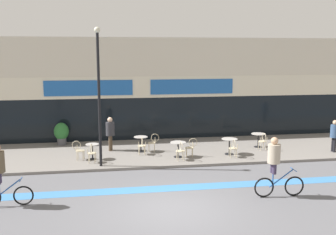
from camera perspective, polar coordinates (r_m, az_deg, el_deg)
The scene contains 23 objects.
ground_plane at distance 13.14m, azimuth 0.46°, elevation -13.13°, with size 120.00×120.00×0.00m, color #5B5B60.
sidewalk_slab at distance 19.95m, azimuth -3.04°, elevation -5.06°, with size 40.00×5.50×0.12m, color slate.
storefront_facade at distance 24.11m, azimuth -4.30°, elevation 4.34°, with size 40.00×4.06×5.88m.
bike_lane_stripe at distance 14.95m, azimuth -0.82°, elevation -10.27°, with size 36.00×0.70×0.01m, color #3D7AB7.
bistro_table_0 at distance 18.63m, azimuth -10.92°, elevation -4.45°, with size 0.61×0.61×0.73m.
bistro_table_1 at distance 19.72m, azimuth -3.98°, elevation -3.43°, with size 0.69×0.69×0.77m.
bistro_table_2 at distance 18.68m, azimuth 1.48°, elevation -4.20°, with size 0.75×0.75×0.73m.
bistro_table_3 at distance 19.40m, azimuth 8.90°, elevation -3.69°, with size 0.78×0.78×0.78m.
bistro_table_4 at distance 21.16m, azimuth 12.97°, elevation -2.84°, with size 0.73×0.73×0.72m.
cafe_chair_0_near at distance 18.02m, azimuth -11.02°, elevation -4.91°, with size 0.45×0.60×0.90m.
cafe_chair_0_side at distance 18.66m, azimuth -12.85°, elevation -4.47°, with size 0.59×0.44×0.90m.
cafe_chair_1_near at distance 19.12m, azimuth -3.81°, elevation -3.93°, with size 0.40×0.57×0.90m.
cafe_chair_1_side at distance 19.78m, azimuth -2.17°, elevation -3.46°, with size 0.60×0.45×0.90m.
cafe_chair_2_near at distance 18.08m, azimuth 1.86°, elevation -4.69°, with size 0.42×0.59×0.90m.
cafe_chair_2_side at distance 18.79m, azimuth 3.36°, elevation -4.16°, with size 0.60×0.44×0.90m.
cafe_chair_3_near at distance 18.83m, azimuth 9.48°, elevation -4.24°, with size 0.42×0.59×0.90m.
cafe_chair_4_near at distance 20.60m, azimuth 13.63°, elevation -3.20°, with size 0.43×0.59×0.90m.
planter_pot at distance 21.86m, azimuth -15.21°, elevation -2.16°, with size 0.78×0.78×1.21m.
lamp_post at distance 17.00m, azimuth -10.00°, elevation 4.15°, with size 0.26×0.26×5.98m.
cyclist_0 at distance 14.04m, azimuth -23.25°, elevation -6.96°, with size 1.69×0.50×2.14m.
cyclist_1 at distance 14.29m, azimuth 15.34°, elevation -6.40°, with size 1.83×0.49×2.16m.
pedestrian_near_end at distance 20.04m, azimuth -8.39°, elevation -1.93°, with size 0.54×0.54×1.71m.
pedestrian_far_end at distance 21.27m, azimuth 23.02°, elevation -2.09°, with size 0.42×0.42×1.61m.
Camera 1 is at (-2.03, -11.97, 5.03)m, focal length 42.00 mm.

